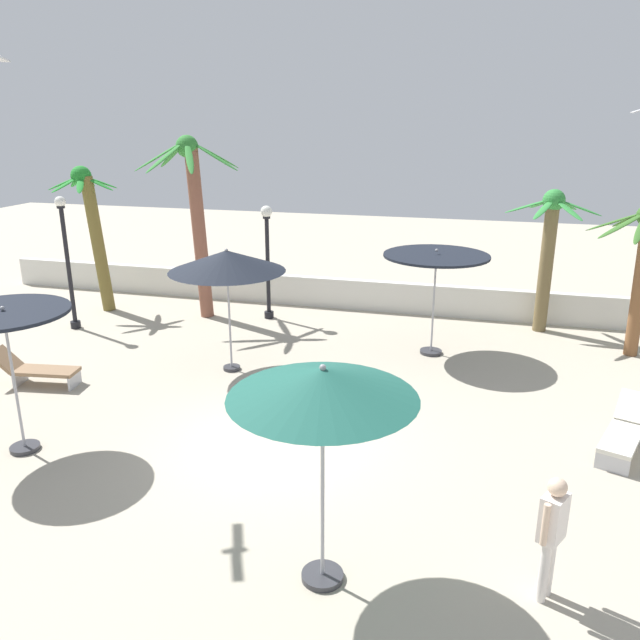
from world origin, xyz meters
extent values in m
plane|color=#B2A893|center=(0.00, 0.00, 0.00)|extent=(56.00, 56.00, 0.00)
cube|color=silver|center=(0.00, 8.61, 0.47)|extent=(25.20, 0.30, 0.93)
cylinder|color=#333338|center=(2.33, 5.27, 0.04)|extent=(0.56, 0.56, 0.08)
cylinder|color=#A5A5AD|center=(2.33, 5.27, 1.28)|extent=(0.05, 0.05, 2.56)
cylinder|color=black|center=(2.33, 5.27, 2.54)|extent=(2.58, 2.58, 0.06)
sphere|color=#99999E|center=(2.33, 5.27, 2.67)|extent=(0.08, 0.08, 0.08)
cylinder|color=#333338|center=(-2.16, 2.94, 0.04)|extent=(0.40, 0.40, 0.08)
cylinder|color=#A5A5AD|center=(-2.16, 2.94, 1.23)|extent=(0.05, 0.05, 2.46)
cone|color=black|center=(-2.16, 2.94, 2.65)|extent=(2.67, 2.67, 0.48)
sphere|color=#99999E|center=(-2.16, 2.94, 2.89)|extent=(0.08, 0.08, 0.08)
cylinder|color=#333338|center=(-4.31, -1.57, 0.04)|extent=(0.52, 0.52, 0.08)
cylinder|color=#A5A5AD|center=(-4.31, -1.57, 1.31)|extent=(0.05, 0.05, 2.63)
cylinder|color=black|center=(-4.31, -1.57, 2.61)|extent=(2.18, 2.18, 0.06)
sphere|color=#99999E|center=(-4.31, -1.57, 2.68)|extent=(0.08, 0.08, 0.08)
cylinder|color=#333338|center=(1.75, -3.39, 0.04)|extent=(0.55, 0.55, 0.08)
cylinder|color=#A5A5AD|center=(1.75, -3.39, 1.32)|extent=(0.05, 0.05, 2.64)
cone|color=#1E594C|center=(1.75, -3.39, 2.77)|extent=(2.30, 2.30, 0.37)
sphere|color=#99999E|center=(1.75, -3.39, 2.97)|extent=(0.08, 0.08, 0.08)
cylinder|color=brown|center=(-7.93, 6.49, 2.05)|extent=(0.69, 0.37, 4.11)
sphere|color=#21812A|center=(-8.24, 6.49, 4.09)|extent=(0.60, 0.60, 0.60)
ellipsoid|color=#21812A|center=(-7.72, 6.51, 3.89)|extent=(0.99, 0.24, 0.46)
ellipsoid|color=#21812A|center=(-7.85, 6.82, 3.89)|extent=(0.88, 0.78, 0.46)
ellipsoid|color=#21812A|center=(-8.38, 6.99, 3.89)|extent=(0.46, 1.00, 0.46)
ellipsoid|color=#21812A|center=(-8.66, 6.80, 3.89)|extent=(0.90, 0.75, 0.46)
ellipsoid|color=#21812A|center=(-8.73, 6.31, 3.89)|extent=(0.99, 0.53, 0.46)
ellipsoid|color=#21812A|center=(-8.44, 6.01, 3.89)|extent=(0.56, 0.98, 0.46)
ellipsoid|color=#21812A|center=(-7.99, 6.04, 3.89)|extent=(0.66, 0.95, 0.46)
cylinder|color=brown|center=(-4.64, 6.70, 2.48)|extent=(0.61, 0.39, 4.98)
sphere|color=#2F7D31|center=(-4.86, 6.70, 4.97)|extent=(0.63, 0.63, 0.63)
ellipsoid|color=#2F7D31|center=(-4.06, 6.72, 4.71)|extent=(1.42, 0.23, 0.83)
ellipsoid|color=#2F7D31|center=(-4.25, 7.22, 4.71)|extent=(1.21, 1.07, 0.83)
ellipsoid|color=#2F7D31|center=(-5.07, 7.47, 4.71)|extent=(0.56, 1.42, 0.83)
ellipsoid|color=#2F7D31|center=(-5.54, 7.11, 4.71)|extent=(1.32, 0.90, 0.83)
ellipsoid|color=#2F7D31|center=(-5.50, 6.23, 4.71)|extent=(1.27, 1.00, 0.83)
ellipsoid|color=#2F7D31|center=(-5.16, 5.96, 4.71)|extent=(0.72, 1.39, 0.83)
ellipsoid|color=#2F7D31|center=(-4.46, 6.01, 4.71)|extent=(0.88, 1.33, 0.83)
cylinder|color=brown|center=(7.20, 6.48, 1.76)|extent=(0.39, 0.33, 3.53)
ellipsoid|color=#366626|center=(6.86, 7.13, 3.32)|extent=(0.69, 1.28, 0.62)
ellipsoid|color=#366626|center=(6.47, 6.69, 3.32)|extent=(1.31, 0.58, 0.62)
ellipsoid|color=#366626|center=(6.54, 6.12, 3.32)|extent=(1.22, 0.85, 0.62)
cylinder|color=brown|center=(5.11, 7.90, 1.82)|extent=(0.38, 0.37, 3.65)
sphere|color=#30873A|center=(5.12, 7.90, 3.65)|extent=(0.59, 0.59, 0.59)
ellipsoid|color=#30873A|center=(5.76, 7.87, 3.48)|extent=(1.22, 0.25, 0.47)
ellipsoid|color=#30873A|center=(5.48, 8.42, 3.48)|extent=(0.86, 1.11, 0.47)
ellipsoid|color=#30873A|center=(4.86, 8.47, 3.48)|extent=(0.70, 1.19, 0.47)
ellipsoid|color=#30873A|center=(4.49, 7.87, 3.48)|extent=(1.22, 0.26, 0.47)
ellipsoid|color=#30873A|center=(4.85, 7.33, 3.48)|extent=(0.71, 1.18, 0.47)
ellipsoid|color=#30873A|center=(5.45, 7.35, 3.48)|extent=(0.79, 1.15, 0.47)
cylinder|color=black|center=(-7.69, 4.67, 0.10)|extent=(0.28, 0.28, 0.20)
cylinder|color=black|center=(-7.69, 4.67, 1.72)|extent=(0.12, 0.12, 3.44)
cylinder|color=black|center=(-7.69, 4.67, 3.44)|extent=(0.22, 0.22, 0.06)
sphere|color=white|center=(-7.69, 4.67, 3.58)|extent=(0.29, 0.29, 0.29)
cylinder|color=black|center=(-2.65, 7.00, 0.10)|extent=(0.28, 0.28, 0.20)
cylinder|color=black|center=(-2.65, 7.00, 1.51)|extent=(0.12, 0.12, 3.01)
cylinder|color=black|center=(-2.65, 7.00, 3.01)|extent=(0.22, 0.22, 0.06)
sphere|color=white|center=(-2.65, 7.00, 3.18)|extent=(0.34, 0.34, 0.34)
cube|color=#B7B7BC|center=(5.83, 0.38, 0.17)|extent=(0.53, 0.23, 0.35)
cube|color=#B7B7BC|center=(6.28, 1.60, 0.17)|extent=(0.53, 0.23, 0.35)
cube|color=silver|center=(6.06, 0.99, 0.35)|extent=(1.00, 1.50, 0.08)
cube|color=silver|center=(6.37, 1.83, 0.60)|extent=(0.71, 0.71, 0.47)
cube|color=#B7B7BC|center=(-5.15, 1.08, 0.17)|extent=(0.12, 0.55, 0.35)
cube|color=#B7B7BC|center=(-6.44, 0.90, 0.17)|extent=(0.12, 0.55, 0.35)
cube|color=#8C6B4C|center=(-5.80, 0.99, 0.35)|extent=(1.46, 0.74, 0.08)
cube|color=#8C6B4C|center=(-6.71, 0.86, 0.58)|extent=(0.60, 0.62, 0.51)
cylinder|color=silver|center=(4.48, -3.06, 0.43)|extent=(0.12, 0.12, 0.86)
cylinder|color=silver|center=(4.55, -2.92, 0.43)|extent=(0.12, 0.12, 0.86)
cube|color=silver|center=(4.51, -2.99, 1.16)|extent=(0.38, 0.43, 0.61)
sphere|color=beige|center=(4.51, -2.99, 1.59)|extent=(0.23, 0.23, 0.23)
cylinder|color=beige|center=(4.40, -3.21, 1.20)|extent=(0.08, 0.08, 0.55)
cylinder|color=beige|center=(4.63, -2.78, 1.20)|extent=(0.08, 0.08, 0.55)
camera|label=1|loc=(3.47, -9.90, 5.73)|focal=35.13mm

